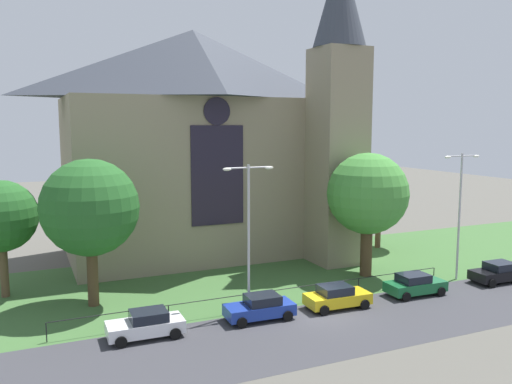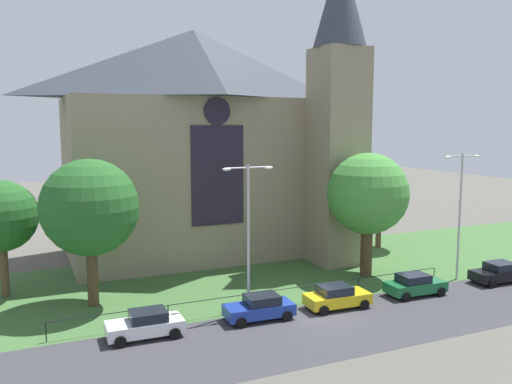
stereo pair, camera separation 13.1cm
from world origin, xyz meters
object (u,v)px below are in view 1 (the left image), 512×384
(parked_car_yellow, at_px, (337,297))
(tree_left_near, at_px, (90,208))
(parked_car_black, at_px, (498,272))
(tree_right_near, at_px, (368,194))
(tree_left_far, at_px, (1,217))
(tree_right_far, at_px, (379,192))
(parked_car_green, at_px, (415,284))
(streetlamp_near, at_px, (249,221))
(streetlamp_far, at_px, (460,202))
(parked_car_white, at_px, (146,324))
(parked_car_blue, at_px, (260,307))
(church_building, at_px, (205,141))

(parked_car_yellow, bearing_deg, tree_left_near, 156.73)
(tree_left_near, distance_m, parked_car_black, 29.84)
(tree_right_near, relative_size, tree_left_far, 1.19)
(tree_right_near, xyz_separation_m, tree_right_far, (6.70, 7.39, -1.01))
(parked_car_green, height_order, parked_car_black, same)
(streetlamp_near, relative_size, streetlamp_far, 0.97)
(parked_car_white, bearing_deg, streetlamp_far, -175.36)
(tree_right_far, bearing_deg, tree_left_far, -177.29)
(tree_left_far, distance_m, parked_car_yellow, 23.11)
(tree_left_near, height_order, parked_car_black, tree_left_near)
(parked_car_white, distance_m, parked_car_green, 18.65)
(streetlamp_near, relative_size, parked_car_white, 2.21)
(streetlamp_far, distance_m, parked_car_black, 6.02)
(tree_left_far, relative_size, parked_car_black, 1.90)
(parked_car_white, bearing_deg, tree_left_far, -54.83)
(tree_right_near, bearing_deg, tree_left_far, 167.18)
(tree_left_far, height_order, streetlamp_near, streetlamp_near)
(tree_right_far, relative_size, parked_car_blue, 1.87)
(church_building, xyz_separation_m, tree_left_near, (-11.23, -10.37, -3.81))
(tree_right_far, distance_m, parked_car_green, 15.01)
(tree_left_far, height_order, parked_car_yellow, tree_left_far)
(tree_left_near, xyz_separation_m, parked_car_black, (28.43, -7.03, -5.72))
(parked_car_white, relative_size, parked_car_yellow, 0.99)
(tree_right_near, distance_m, parked_car_black, 11.29)
(parked_car_white, relative_size, parked_car_black, 1.00)
(church_building, relative_size, tree_left_far, 3.22)
(church_building, bearing_deg, tree_right_far, -15.89)
(tree_right_far, height_order, parked_car_yellow, tree_right_far)
(streetlamp_far, xyz_separation_m, parked_car_green, (-5.50, -1.70, -5.26))
(streetlamp_far, bearing_deg, parked_car_blue, -174.99)
(parked_car_blue, xyz_separation_m, parked_car_black, (19.49, -0.35, 0.00))
(tree_right_far, relative_size, tree_left_near, 0.83)
(church_building, relative_size, parked_car_black, 6.11)
(church_building, bearing_deg, parked_car_white, -118.50)
(church_building, bearing_deg, tree_right_near, -52.43)
(tree_right_far, bearing_deg, tree_left_near, -167.80)
(streetlamp_near, bearing_deg, tree_left_far, 146.15)
(parked_car_green, bearing_deg, tree_right_far, 65.32)
(tree_right_near, distance_m, parked_car_green, 7.81)
(tree_right_far, relative_size, parked_car_green, 1.88)
(parked_car_blue, relative_size, parked_car_black, 1.00)
(parked_car_green, bearing_deg, streetlamp_far, 19.24)
(streetlamp_far, height_order, parked_car_white, streetlamp_far)
(tree_left_near, distance_m, streetlamp_near, 10.26)
(church_building, relative_size, streetlamp_near, 2.78)
(tree_left_far, relative_size, tree_right_far, 1.01)
(tree_left_near, bearing_deg, parked_car_blue, -36.81)
(tree_left_near, xyz_separation_m, streetlamp_near, (8.83, -5.18, -0.62))
(tree_left_near, xyz_separation_m, parked_car_green, (20.66, -6.88, -5.72))
(tree_left_near, height_order, parked_car_green, tree_left_near)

